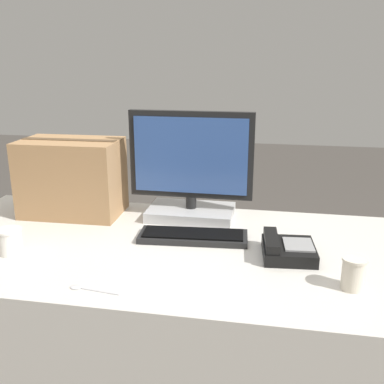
{
  "coord_description": "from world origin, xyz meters",
  "views": [
    {
      "loc": [
        0.39,
        -1.47,
        1.42
      ],
      "look_at": [
        0.09,
        0.19,
        0.9
      ],
      "focal_mm": 42.0,
      "sensor_mm": 36.0,
      "label": 1
    }
  ],
  "objects_px": {
    "keyboard": "(193,236)",
    "desk_phone": "(287,249)",
    "paper_cup_right": "(353,273)",
    "cardboard_box": "(72,177)",
    "paper_cup_left": "(10,241)",
    "spoon": "(86,289)",
    "monitor": "(191,177)"
  },
  "relations": [
    {
      "from": "paper_cup_right",
      "to": "cardboard_box",
      "type": "xyz_separation_m",
      "value": [
        -1.1,
        0.48,
        0.11
      ]
    },
    {
      "from": "desk_phone",
      "to": "monitor",
      "type": "bearing_deg",
      "value": 136.01
    },
    {
      "from": "keyboard",
      "to": "cardboard_box",
      "type": "relative_size",
      "value": 0.98
    },
    {
      "from": "spoon",
      "to": "desk_phone",
      "type": "bearing_deg",
      "value": -142.79
    },
    {
      "from": "keyboard",
      "to": "desk_phone",
      "type": "distance_m",
      "value": 0.35
    },
    {
      "from": "cardboard_box",
      "to": "paper_cup_left",
      "type": "bearing_deg",
      "value": -95.06
    },
    {
      "from": "spoon",
      "to": "keyboard",
      "type": "bearing_deg",
      "value": -112.64
    },
    {
      "from": "keyboard",
      "to": "spoon",
      "type": "xyz_separation_m",
      "value": [
        -0.24,
        -0.43,
        -0.01
      ]
    },
    {
      "from": "desk_phone",
      "to": "paper_cup_left",
      "type": "bearing_deg",
      "value": -175.83
    },
    {
      "from": "keyboard",
      "to": "cardboard_box",
      "type": "xyz_separation_m",
      "value": [
        -0.56,
        0.2,
        0.15
      ]
    },
    {
      "from": "paper_cup_left",
      "to": "spoon",
      "type": "xyz_separation_m",
      "value": [
        0.36,
        -0.19,
        -0.04
      ]
    },
    {
      "from": "keyboard",
      "to": "spoon",
      "type": "distance_m",
      "value": 0.49
    },
    {
      "from": "paper_cup_right",
      "to": "spoon",
      "type": "xyz_separation_m",
      "value": [
        -0.78,
        -0.15,
        -0.05
      ]
    },
    {
      "from": "keyboard",
      "to": "cardboard_box",
      "type": "bearing_deg",
      "value": 156.58
    },
    {
      "from": "desk_phone",
      "to": "paper_cup_left",
      "type": "xyz_separation_m",
      "value": [
        -0.95,
        -0.15,
        0.02
      ]
    },
    {
      "from": "keyboard",
      "to": "desk_phone",
      "type": "xyz_separation_m",
      "value": [
        0.34,
        -0.09,
        0.01
      ]
    },
    {
      "from": "spoon",
      "to": "cardboard_box",
      "type": "relative_size",
      "value": 0.39
    },
    {
      "from": "monitor",
      "to": "keyboard",
      "type": "relative_size",
      "value": 1.24
    },
    {
      "from": "monitor",
      "to": "paper_cup_right",
      "type": "bearing_deg",
      "value": -41.36
    },
    {
      "from": "paper_cup_right",
      "to": "cardboard_box",
      "type": "height_order",
      "value": "cardboard_box"
    },
    {
      "from": "desk_phone",
      "to": "paper_cup_right",
      "type": "height_order",
      "value": "paper_cup_right"
    },
    {
      "from": "keyboard",
      "to": "paper_cup_left",
      "type": "xyz_separation_m",
      "value": [
        -0.6,
        -0.24,
        0.03
      ]
    },
    {
      "from": "monitor",
      "to": "paper_cup_right",
      "type": "relative_size",
      "value": 5.2
    },
    {
      "from": "monitor",
      "to": "cardboard_box",
      "type": "xyz_separation_m",
      "value": [
        -0.51,
        -0.04,
        -0.02
      ]
    },
    {
      "from": "monitor",
      "to": "desk_phone",
      "type": "xyz_separation_m",
      "value": [
        0.39,
        -0.32,
        -0.15
      ]
    },
    {
      "from": "paper_cup_left",
      "to": "cardboard_box",
      "type": "height_order",
      "value": "cardboard_box"
    },
    {
      "from": "monitor",
      "to": "keyboard",
      "type": "distance_m",
      "value": 0.29
    },
    {
      "from": "paper_cup_right",
      "to": "paper_cup_left",
      "type": "bearing_deg",
      "value": 177.88
    },
    {
      "from": "paper_cup_left",
      "to": "paper_cup_right",
      "type": "xyz_separation_m",
      "value": [
        1.13,
        -0.04,
        0.0
      ]
    },
    {
      "from": "desk_phone",
      "to": "cardboard_box",
      "type": "xyz_separation_m",
      "value": [
        -0.91,
        0.28,
        0.13
      ]
    },
    {
      "from": "desk_phone",
      "to": "cardboard_box",
      "type": "height_order",
      "value": "cardboard_box"
    },
    {
      "from": "paper_cup_left",
      "to": "monitor",
      "type": "bearing_deg",
      "value": 40.49
    }
  ]
}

